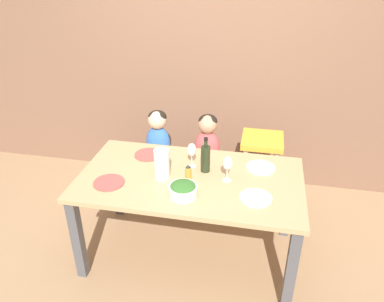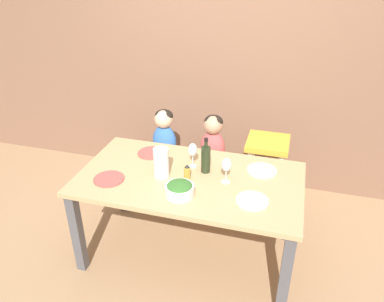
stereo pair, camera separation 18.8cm
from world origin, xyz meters
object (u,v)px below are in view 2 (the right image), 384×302
Objects in this scene: wine_glass_far at (193,150)px; chair_far_left at (165,163)px; wine_glass_near at (226,165)px; wine_bottle at (206,158)px; person_child_center at (213,138)px; paper_towel_roll at (161,163)px; dinner_plate_back_right at (262,170)px; dinner_plate_front_left at (109,179)px; dinner_plate_front_right at (252,201)px; person_child_left at (164,131)px; chair_far_center at (212,170)px; chair_right_highchair at (266,157)px; salad_bowl_large at (179,189)px; dinner_plate_back_left at (151,153)px.

chair_far_left is at bearing 128.30° from wine_glass_far.
wine_glass_far is at bearing 153.17° from wine_glass_near.
person_child_center is at bearing 97.78° from wine_bottle.
dinner_plate_back_right is (0.70, 0.27, -0.11)m from paper_towel_roll.
dinner_plate_back_right is at bearing 8.38° from wine_glass_far.
dinner_plate_front_left and dinner_plate_front_right have the same top height.
chair_far_left is 0.56m from person_child_center.
person_child_left is at bearing 108.50° from paper_towel_roll.
wine_glass_far reaches higher than dinner_plate_front_right.
person_child_left is 2.14× the size of dinner_plate_front_right.
paper_towel_roll is 0.40m from dinner_plate_front_left.
wine_glass_near is (0.25, -0.68, 0.48)m from chair_far_center.
salad_bowl_large reaches higher than chair_right_highchair.
salad_bowl_large is at bearing -105.37° from wine_bottle.
paper_towel_roll reaches higher than dinner_plate_back_left.
person_child_center reaches higher than wine_glass_far.
person_child_center is at bearing 90.00° from chair_far_center.
person_child_center is 2.14× the size of dinner_plate_back_left.
person_child_left is at bearing 90.00° from chair_far_left.
person_child_center reaches higher than wine_glass_near.
salad_bowl_large is 0.55m from dinner_plate_front_left.
wine_bottle reaches higher than dinner_plate_front_left.
paper_towel_roll is at bearing -71.46° from chair_far_left.
person_child_center is 2.14× the size of dinner_plate_back_right.
wine_glass_far reaches higher than dinner_plate_front_left.
wine_glass_far is at bearing 157.96° from wine_bottle.
dinner_plate_back_right is (0.23, 0.22, -0.13)m from wine_glass_near.
paper_towel_roll is at bearing -158.68° from dinner_plate_back_right.
paper_towel_roll is 0.70m from dinner_plate_front_right.
chair_far_center is 2.36× the size of wine_glass_far.
dinner_plate_front_right is (-0.02, -0.40, 0.00)m from dinner_plate_back_right.
dinner_plate_back_left is at bearing 154.06° from dinner_plate_front_right.
chair_right_highchair reaches higher than chair_far_left.
dinner_plate_front_left is (-0.81, -0.20, -0.13)m from wine_glass_near.
dinner_plate_back_right is 1.00× the size of dinner_plate_front_right.
chair_right_highchair is at bearing 89.04° from dinner_plate_front_right.
wine_bottle is at bearing -82.22° from person_child_center.
wine_glass_near is 0.89× the size of dinner_plate_front_right.
chair_right_highchair is 0.95m from person_child_left.
dinner_plate_back_right is (0.48, -0.46, 0.01)m from person_child_center.
wine_glass_near is 0.89× the size of dinner_plate_back_right.
paper_towel_roll reaches higher than chair_far_left.
chair_far_center is 0.69m from dinner_plate_back_left.
person_child_center is 0.67m from dinner_plate_back_right.
wine_glass_near is at bearing -69.66° from chair_far_center.
person_child_center is 0.56m from wine_glass_far.
wine_bottle is (0.08, -0.58, 0.12)m from person_child_center.
dinner_plate_back_right is (0.40, 0.12, -0.11)m from wine_bottle.
chair_far_center is 0.75m from dinner_plate_back_right.
dinner_plate_back_left is (-0.38, 0.10, -0.13)m from wine_glass_far.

